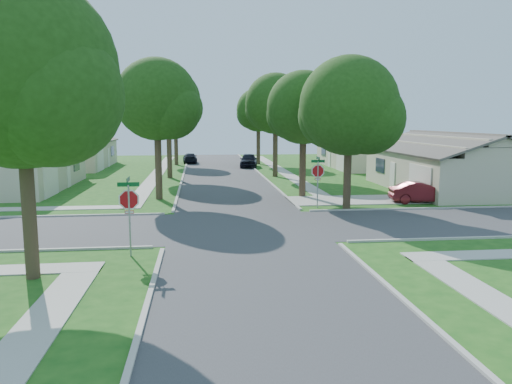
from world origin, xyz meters
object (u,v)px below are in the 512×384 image
at_px(house_nw_near, 9,169).
at_px(tree_e_near, 304,111).
at_px(stop_sign_sw, 129,203).
at_px(tree_w_far, 176,116).
at_px(car_driveway, 422,193).
at_px(tree_w_near, 158,103).
at_px(tree_w_mid, 169,103).
at_px(stop_sign_ne, 318,173).
at_px(house_ne_far, 367,153).
at_px(tree_e_mid, 276,106).
at_px(tree_e_far, 259,112).
at_px(tree_sw_corner, 23,81).
at_px(house_ne_near, 449,169).
at_px(car_curb_west, 190,158).
at_px(car_curb_east, 249,160).
at_px(tree_ne_corner, 350,111).
at_px(house_nw_far, 69,153).

bearing_deg(house_nw_near, tree_e_near, -16.11).
height_order(stop_sign_sw, tree_w_far, tree_w_far).
distance_m(house_nw_near, car_driveway, 29.04).
distance_m(tree_w_near, tree_w_mid, 12.01).
height_order(tree_e_near, tree_w_far, tree_e_near).
xyz_separation_m(stop_sign_sw, tree_e_near, (9.45, 13.71, 3.61)).
bearing_deg(stop_sign_ne, house_ne_far, 65.07).
xyz_separation_m(tree_e_mid, tree_e_far, (-0.00, 13.00, -0.27)).
height_order(tree_sw_corner, car_driveway, tree_sw_corner).
bearing_deg(stop_sign_sw, tree_w_far, 89.93).
relative_size(tree_e_mid, car_driveway, 2.38).
bearing_deg(house_ne_near, car_curb_west, 127.21).
height_order(tree_sw_corner, house_ne_near, tree_sw_corner).
xyz_separation_m(stop_sign_sw, tree_w_far, (0.05, 38.71, 3.48)).
xyz_separation_m(tree_w_far, car_driveway, (16.15, -28.32, -4.87)).
bearing_deg(tree_w_near, tree_w_far, 90.01).
bearing_deg(car_curb_west, house_ne_near, 124.75).
bearing_deg(tree_w_mid, tree_e_far, 54.15).
distance_m(house_ne_far, car_curb_west, 20.55).
relative_size(stop_sign_sw, car_curb_east, 0.67).
distance_m(tree_sw_corner, car_curb_west, 43.84).
bearing_deg(tree_ne_corner, house_nw_far, 128.81).
height_order(tree_w_near, car_curb_east, tree_w_near).
height_order(stop_sign_sw, tree_e_mid, tree_e_mid).
height_order(tree_w_near, house_nw_far, tree_w_near).
relative_size(stop_sign_sw, house_ne_near, 0.22).
distance_m(tree_e_near, house_ne_near, 12.14).
xyz_separation_m(tree_w_mid, car_driveway, (16.14, -15.33, -5.85)).
height_order(tree_e_far, car_curb_east, tree_e_far).
distance_m(stop_sign_ne, tree_e_far, 29.57).
distance_m(tree_e_near, tree_w_far, 26.71).
relative_size(tree_e_near, tree_e_far, 0.95).
distance_m(tree_w_mid, tree_sw_corner, 28.14).
xyz_separation_m(tree_e_mid, tree_w_near, (-9.40, -12.00, -0.14)).
height_order(tree_e_mid, house_nw_far, tree_e_mid).
bearing_deg(house_ne_near, tree_e_far, 116.03).
height_order(tree_e_far, tree_w_far, tree_e_far).
height_order(tree_w_near, tree_w_far, tree_w_near).
distance_m(house_ne_far, car_curb_east, 12.88).
height_order(tree_e_mid, car_driveway, tree_e_mid).
distance_m(tree_e_near, house_nw_near, 21.98).
height_order(stop_sign_ne, house_nw_far, house_nw_far).
bearing_deg(car_curb_west, tree_e_far, 161.63).
relative_size(house_nw_far, car_curb_east, 3.08).
xyz_separation_m(tree_w_mid, tree_w_far, (-0.01, 13.00, -0.98)).
bearing_deg(tree_w_far, car_curb_east, -25.42).
xyz_separation_m(tree_e_far, house_ne_near, (11.24, -23.01, -4.46)).
bearing_deg(car_curb_west, house_nw_far, 16.03).
bearing_deg(tree_e_mid, house_ne_far, 35.42).
relative_size(tree_sw_corner, house_ne_far, 0.70).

